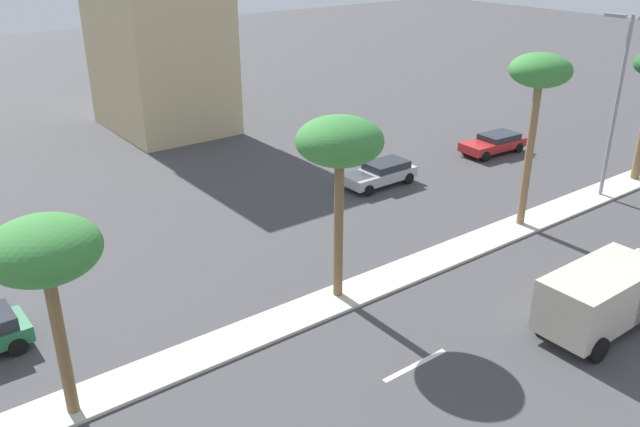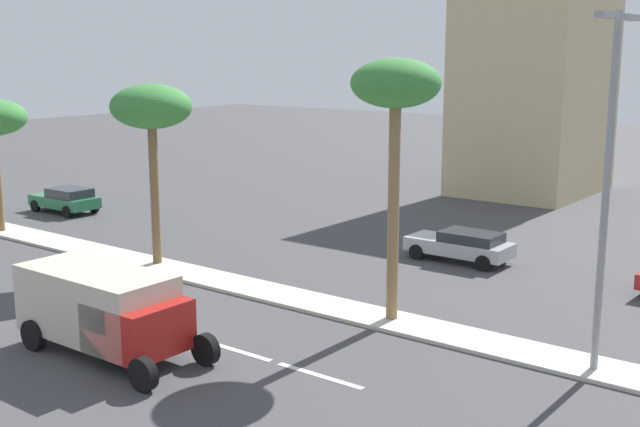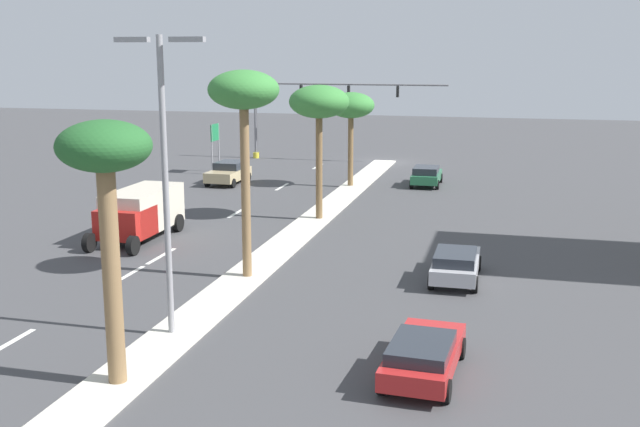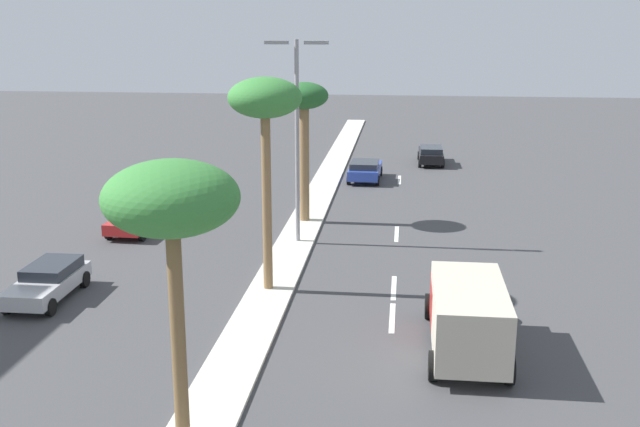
% 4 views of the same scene
% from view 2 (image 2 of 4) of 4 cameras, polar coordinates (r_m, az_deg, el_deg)
% --- Properties ---
extents(ground_plane, '(160.00, 160.00, 0.00)m').
position_cam_2_polar(ground_plane, '(26.67, 2.68, -7.21)').
color(ground_plane, '#424244').
extents(lane_stripe_inboard, '(0.20, 2.80, 0.01)m').
position_cam_2_polar(lane_stripe_inboard, '(30.96, -19.40, -5.21)').
color(lane_stripe_inboard, silver).
rests_on(lane_stripe_inboard, ground).
extents(lane_stripe_far, '(0.20, 2.80, 0.01)m').
position_cam_2_polar(lane_stripe_far, '(23.76, -6.13, -9.63)').
color(lane_stripe_far, silver).
rests_on(lane_stripe_far, ground).
extents(lane_stripe_near, '(0.20, 2.80, 0.01)m').
position_cam_2_polar(lane_stripe_near, '(21.86, -0.04, -11.47)').
color(lane_stripe_near, silver).
rests_on(lane_stripe_near, ground).
extents(commercial_building, '(9.88, 7.52, 13.89)m').
position_cam_2_polar(commercial_building, '(51.06, 15.06, 9.25)').
color(commercial_building, '#C6B284').
rests_on(commercial_building, ground).
extents(palm_tree_inboard, '(3.21, 3.21, 7.20)m').
position_cam_2_polar(palm_tree_inboard, '(32.31, -11.92, 7.22)').
color(palm_tree_inboard, brown).
rests_on(palm_tree_inboard, median_curb).
extents(palm_tree_front, '(2.78, 2.78, 8.24)m').
position_cam_2_polar(palm_tree_front, '(24.72, 5.41, 8.56)').
color(palm_tree_front, olive).
rests_on(palm_tree_front, median_curb).
extents(street_lamp_inboard, '(2.90, 0.24, 9.41)m').
position_cam_2_polar(street_lamp_inboard, '(21.87, 19.82, 3.26)').
color(street_lamp_inboard, gray).
rests_on(street_lamp_inboard, median_curb).
extents(sedan_green_center, '(1.98, 4.05, 1.37)m').
position_cam_2_polar(sedan_green_center, '(45.44, -17.65, 0.98)').
color(sedan_green_center, '#287047').
rests_on(sedan_green_center, ground).
extents(sedan_silver_mid, '(1.91, 4.36, 1.30)m').
position_cam_2_polar(sedan_silver_mid, '(33.64, 10.07, -2.20)').
color(sedan_silver_mid, '#B2B2B7').
rests_on(sedan_silver_mid, ground).
extents(box_truck, '(2.49, 6.13, 2.42)m').
position_cam_2_polar(box_truck, '(23.68, -14.91, -6.62)').
color(box_truck, '#B21E19').
rests_on(box_truck, ground).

